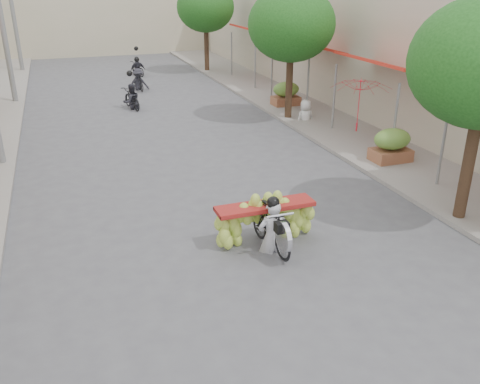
% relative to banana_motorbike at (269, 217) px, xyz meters
% --- Properties ---
extents(sidewalk_right, '(4.00, 60.00, 0.12)m').
position_rel_banana_motorbike_xyz_m(sidewalk_right, '(6.48, 10.63, -0.65)').
color(sidewalk_right, gray).
rests_on(sidewalk_right, ground).
extents(shophouse_row_right, '(9.77, 40.00, 6.00)m').
position_rel_banana_motorbike_xyz_m(shophouse_row_right, '(11.47, 9.63, 2.29)').
color(shophouse_row_right, '#B9AF99').
rests_on(shophouse_row_right, ground).
extents(far_building, '(20.00, 6.00, 7.00)m').
position_rel_banana_motorbike_xyz_m(far_building, '(-0.52, 33.63, 2.79)').
color(far_building, '#C3B89A').
rests_on(far_building, ground).
extents(utility_pole_far, '(0.60, 0.24, 8.00)m').
position_rel_banana_motorbike_xyz_m(utility_pole_far, '(-5.92, 16.63, 3.31)').
color(utility_pole_far, slate).
rests_on(utility_pole_far, ground).
extents(utility_pole_back, '(0.60, 0.24, 8.00)m').
position_rel_banana_motorbike_xyz_m(utility_pole_back, '(-5.92, 25.63, 3.31)').
color(utility_pole_back, slate).
rests_on(utility_pole_back, ground).
extents(street_tree_mid, '(3.40, 3.40, 5.25)m').
position_rel_banana_motorbike_xyz_m(street_tree_mid, '(4.88, 9.63, 3.07)').
color(street_tree_mid, '#3A2719').
rests_on(street_tree_mid, ground).
extents(street_tree_far, '(3.40, 3.40, 5.25)m').
position_rel_banana_motorbike_xyz_m(street_tree_far, '(4.88, 21.63, 3.07)').
color(street_tree_far, '#3A2719').
rests_on(street_tree_far, ground).
extents(produce_crate_mid, '(1.20, 0.88, 1.16)m').
position_rel_banana_motorbike_xyz_m(produce_crate_mid, '(5.68, 3.63, -0.00)').
color(produce_crate_mid, brown).
rests_on(produce_crate_mid, ground).
extents(produce_crate_far, '(1.20, 0.88, 1.16)m').
position_rel_banana_motorbike_xyz_m(produce_crate_far, '(5.68, 11.63, -0.00)').
color(produce_crate_far, brown).
rests_on(produce_crate_far, ground).
extents(banana_motorbike, '(2.22, 1.89, 2.16)m').
position_rel_banana_motorbike_xyz_m(banana_motorbike, '(0.00, 0.00, 0.00)').
color(banana_motorbike, black).
rests_on(banana_motorbike, ground).
extents(market_umbrella, '(2.10, 2.10, 1.80)m').
position_rel_banana_motorbike_xyz_m(market_umbrella, '(5.32, 5.09, 1.79)').
color(market_umbrella, red).
rests_on(market_umbrella, ground).
extents(pedestrian, '(0.84, 0.54, 1.62)m').
position_rel_banana_motorbike_xyz_m(pedestrian, '(5.39, 9.04, 0.22)').
color(pedestrian, silver).
rests_on(pedestrian, ground).
extents(bg_motorbike_a, '(0.92, 1.70, 1.95)m').
position_rel_banana_motorbike_xyz_m(bg_motorbike_a, '(-0.93, 13.70, 0.03)').
color(bg_motorbike_a, black).
rests_on(bg_motorbike_a, ground).
extents(bg_motorbike_b, '(1.12, 1.65, 1.95)m').
position_rel_banana_motorbike_xyz_m(bg_motorbike_b, '(0.01, 17.61, 0.15)').
color(bg_motorbike_b, black).
rests_on(bg_motorbike_b, ground).
extents(bg_motorbike_c, '(1.08, 1.53, 1.95)m').
position_rel_banana_motorbike_xyz_m(bg_motorbike_c, '(0.65, 21.86, 0.12)').
color(bg_motorbike_c, black).
rests_on(bg_motorbike_c, ground).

